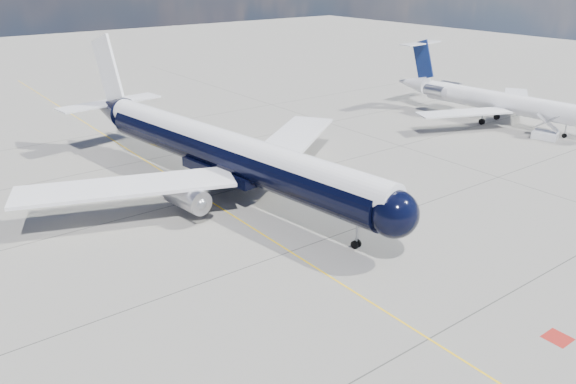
% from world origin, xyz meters
% --- Properties ---
extents(ground, '(320.00, 320.00, 0.00)m').
position_xyz_m(ground, '(0.00, 30.00, 0.00)').
color(ground, gray).
rests_on(ground, ground).
extents(taxiway_centerline, '(0.16, 160.00, 0.01)m').
position_xyz_m(taxiway_centerline, '(0.00, 25.00, 0.00)').
color(taxiway_centerline, yellow).
rests_on(taxiway_centerline, ground).
extents(red_marking, '(1.60, 1.60, 0.01)m').
position_xyz_m(red_marking, '(6.80, -10.00, 0.00)').
color(red_marking, maroon).
rests_on(red_marking, ground).
extents(main_airliner, '(41.64, 51.06, 14.77)m').
position_xyz_m(main_airliner, '(2.46, 25.61, 4.58)').
color(main_airliner, black).
rests_on(main_airliner, ground).
extents(regional_jet, '(29.09, 33.52, 11.35)m').
position_xyz_m(regional_jet, '(50.18, 26.36, 3.58)').
color(regional_jet, white).
rests_on(regional_jet, ground).
extents(boarding_stair, '(3.49, 3.90, 3.58)m').
position_xyz_m(boarding_stair, '(48.85, 15.25, 0.66)').
color(boarding_stair, white).
rests_on(boarding_stair, ground).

